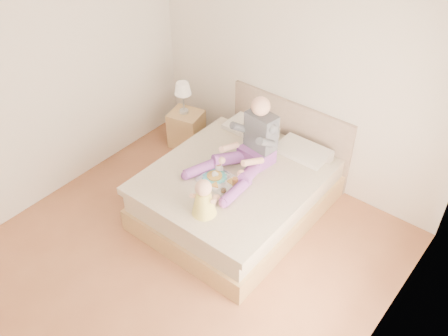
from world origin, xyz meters
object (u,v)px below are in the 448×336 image
Objects in this scene: bed at (242,188)px; tray at (220,180)px; nightstand at (187,129)px; baby at (204,200)px; adult at (249,148)px.

tray is at bearing -97.08° from bed.
nightstand is 2.10m from baby.
baby is (0.18, -0.47, 0.14)m from tray.
bed is 0.55m from adult.
tray is (1.33, -0.90, 0.38)m from nightstand.
nightstand is at bearing 169.15° from adult.
adult is at bearing -32.13° from nightstand.
adult is 0.48m from tray.
adult reaches higher than baby.
adult reaches higher than tray.
tray is (-0.04, -0.34, 0.32)m from bed.
nightstand is 0.48× the size of adult.
nightstand is 1.65m from tray.
adult is (1.40, -0.48, 0.60)m from nightstand.
bed is at bearing 87.10° from tray.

